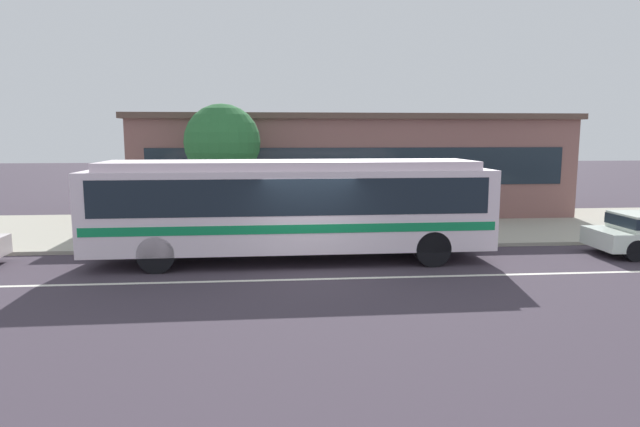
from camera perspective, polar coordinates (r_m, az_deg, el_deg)
name	(u,v)px	position (r m, az deg, el deg)	size (l,w,h in m)	color
ground_plane	(310,272)	(14.80, -1.06, -6.07)	(120.00, 120.00, 0.00)	#3C333E
sidewalk_slab	(298,228)	(21.37, -2.35, -1.48)	(60.00, 8.00, 0.12)	#A39E8E
lane_stripe_center	(312,279)	(14.03, -0.83, -6.86)	(56.00, 0.16, 0.01)	silver
transit_bus	(292,203)	(15.82, -2.95, 1.10)	(11.44, 2.65, 2.91)	white
pedestrian_waiting_near_sign	(428,211)	(18.77, 11.15, 0.26)	(0.47, 0.47, 1.69)	#3E323A
bus_stop_sign	(385,197)	(18.12, 6.76, 1.69)	(0.15, 0.44, 2.31)	gray
street_tree_near_stop	(222,143)	(20.54, -10.15, 7.24)	(2.79, 2.79, 4.66)	brown
station_building	(347,164)	(26.38, 2.82, 5.20)	(19.13, 8.18, 4.53)	#815652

